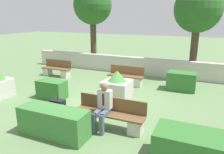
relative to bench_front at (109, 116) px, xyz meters
The scene contains 14 objects.
ground_plane 1.94m from the bench_front, 127.38° to the left, with size 60.00×60.00×0.00m, color #607F51.
perimeter_wall 6.25m from the bench_front, 100.70° to the left, with size 13.07×0.30×0.93m.
bench_front is the anchor object (origin of this frame).
bench_left_side 6.31m from the bench_front, 141.21° to the left, with size 1.64×0.49×0.85m.
bench_right_side 4.16m from the bench_front, 104.07° to the left, with size 1.69×0.49×0.85m.
person_seated_man 0.45m from the bench_front, 132.06° to the right, with size 0.38×0.64×1.35m.
hedge_block_near_left 4.51m from the bench_front, 70.91° to the left, with size 1.19×0.71×0.79m.
hedge_block_near_right 1.55m from the bench_front, 138.77° to the right, with size 1.93×0.67×0.77m.
hedge_block_mid_left 2.45m from the bench_front, 18.75° to the right, with size 1.63×0.89×0.75m.
hedge_block_mid_right 3.26m from the bench_front, 158.15° to the left, with size 1.11×0.61×0.71m.
planter_corner_right 2.29m from the bench_front, 107.20° to the left, with size 1.01×1.01×1.13m.
suitcase 1.63m from the bench_front, behind, with size 0.42×0.25×0.86m.
tree_leftmost 8.97m from the bench_front, 121.56° to the left, with size 2.35×2.35×4.94m.
tree_center_left 7.73m from the bench_front, 76.10° to the left, with size 2.36×2.36×4.65m.
Camera 1 is at (3.55, -6.73, 3.11)m, focal length 35.00 mm.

